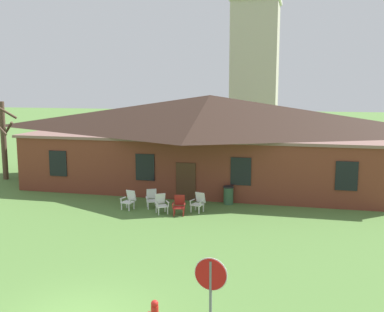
{
  "coord_description": "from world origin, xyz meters",
  "views": [
    {
      "loc": [
        5.7,
        -10.53,
        6.38
      ],
      "look_at": [
        1.23,
        8.35,
        3.33
      ],
      "focal_mm": 43.15,
      "sensor_mm": 36.0,
      "label": 1
    }
  ],
  "objects_px": {
    "stop_sign": "(211,286)",
    "lawn_chair_middle": "(179,205)",
    "lawn_chair_right_end": "(198,202)",
    "lawn_chair_by_porch": "(129,199)",
    "lawn_chair_left_end": "(161,203)",
    "trash_bin": "(228,195)",
    "lawn_chair_near_door": "(152,198)"
  },
  "relations": [
    {
      "from": "lawn_chair_middle",
      "to": "lawn_chair_right_end",
      "type": "height_order",
      "value": "same"
    },
    {
      "from": "lawn_chair_left_end",
      "to": "trash_bin",
      "type": "bearing_deg",
      "value": 39.23
    },
    {
      "from": "stop_sign",
      "to": "trash_bin",
      "type": "relative_size",
      "value": 2.43
    },
    {
      "from": "lawn_chair_by_porch",
      "to": "lawn_chair_near_door",
      "type": "bearing_deg",
      "value": 27.6
    },
    {
      "from": "lawn_chair_by_porch",
      "to": "lawn_chair_right_end",
      "type": "xyz_separation_m",
      "value": [
        3.57,
        0.36,
        0.0
      ]
    },
    {
      "from": "lawn_chair_near_door",
      "to": "lawn_chair_left_end",
      "type": "distance_m",
      "value": 1.16
    },
    {
      "from": "lawn_chair_right_end",
      "to": "trash_bin",
      "type": "relative_size",
      "value": 0.98
    },
    {
      "from": "stop_sign",
      "to": "lawn_chair_middle",
      "type": "relative_size",
      "value": 2.49
    },
    {
      "from": "lawn_chair_near_door",
      "to": "lawn_chair_middle",
      "type": "xyz_separation_m",
      "value": [
        1.72,
        -0.92,
        0.0
      ]
    },
    {
      "from": "stop_sign",
      "to": "lawn_chair_middle",
      "type": "bearing_deg",
      "value": 108.45
    },
    {
      "from": "lawn_chair_by_porch",
      "to": "lawn_chair_middle",
      "type": "distance_m",
      "value": 2.79
    },
    {
      "from": "stop_sign",
      "to": "lawn_chair_right_end",
      "type": "relative_size",
      "value": 2.49
    },
    {
      "from": "stop_sign",
      "to": "lawn_chair_middle",
      "type": "xyz_separation_m",
      "value": [
        -3.75,
        11.25,
        -1.19
      ]
    },
    {
      "from": "stop_sign",
      "to": "lawn_chair_middle",
      "type": "distance_m",
      "value": 11.92
    },
    {
      "from": "stop_sign",
      "to": "lawn_chair_near_door",
      "type": "height_order",
      "value": "stop_sign"
    },
    {
      "from": "lawn_chair_near_door",
      "to": "trash_bin",
      "type": "distance_m",
      "value": 4.09
    },
    {
      "from": "lawn_chair_left_end",
      "to": "trash_bin",
      "type": "distance_m",
      "value": 3.87
    },
    {
      "from": "trash_bin",
      "to": "lawn_chair_by_porch",
      "type": "bearing_deg",
      "value": -156.1
    },
    {
      "from": "lawn_chair_by_porch",
      "to": "lawn_chair_left_end",
      "type": "xyz_separation_m",
      "value": [
        1.81,
        -0.32,
        0.0
      ]
    },
    {
      "from": "lawn_chair_by_porch",
      "to": "lawn_chair_near_door",
      "type": "distance_m",
      "value": 1.18
    },
    {
      "from": "lawn_chair_by_porch",
      "to": "lawn_chair_middle",
      "type": "bearing_deg",
      "value": -7.78
    },
    {
      "from": "lawn_chair_left_end",
      "to": "trash_bin",
      "type": "relative_size",
      "value": 0.98
    },
    {
      "from": "lawn_chair_near_door",
      "to": "trash_bin",
      "type": "bearing_deg",
      "value": 22.84
    },
    {
      "from": "lawn_chair_right_end",
      "to": "trash_bin",
      "type": "distance_m",
      "value": 2.17
    },
    {
      "from": "lawn_chair_by_porch",
      "to": "lawn_chair_right_end",
      "type": "bearing_deg",
      "value": 5.77
    },
    {
      "from": "lawn_chair_middle",
      "to": "lawn_chair_right_end",
      "type": "bearing_deg",
      "value": 42.43
    },
    {
      "from": "lawn_chair_left_end",
      "to": "trash_bin",
      "type": "xyz_separation_m",
      "value": [
        3.0,
        2.45,
        -0.0
      ]
    },
    {
      "from": "lawn_chair_near_door",
      "to": "trash_bin",
      "type": "xyz_separation_m",
      "value": [
        3.77,
        1.59,
        -0.0
      ]
    },
    {
      "from": "lawn_chair_right_end",
      "to": "lawn_chair_by_porch",
      "type": "bearing_deg",
      "value": -174.23
    },
    {
      "from": "lawn_chair_by_porch",
      "to": "lawn_chair_middle",
      "type": "height_order",
      "value": "same"
    },
    {
      "from": "stop_sign",
      "to": "lawn_chair_by_porch",
      "type": "xyz_separation_m",
      "value": [
        -6.51,
        11.62,
        -1.19
      ]
    },
    {
      "from": "lawn_chair_near_door",
      "to": "lawn_chair_by_porch",
      "type": "bearing_deg",
      "value": -152.4
    }
  ]
}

